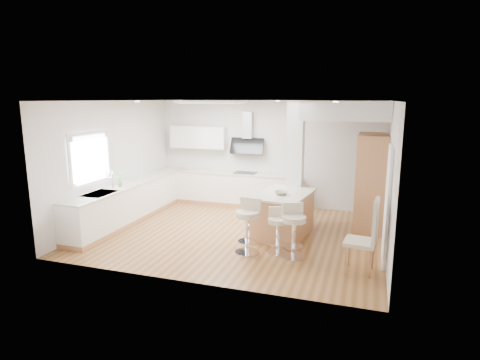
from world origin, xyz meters
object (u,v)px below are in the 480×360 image
at_px(bar_stool_b, 278,228).
at_px(dining_chair, 368,234).
at_px(bar_stool_c, 294,228).
at_px(bar_stool_a, 248,223).
at_px(peninsula, 283,214).

relative_size(bar_stool_b, dining_chair, 0.68).
bearing_deg(bar_stool_c, dining_chair, -33.93).
distance_m(bar_stool_b, dining_chair, 1.64).
bearing_deg(bar_stool_c, bar_stool_b, 141.01).
bearing_deg(bar_stool_a, peninsula, 74.48).
xyz_separation_m(peninsula, bar_stool_b, (0.12, -1.02, 0.02)).
xyz_separation_m(peninsula, dining_chair, (1.70, -1.41, 0.21)).
distance_m(bar_stool_b, bar_stool_c, 0.34).
xyz_separation_m(bar_stool_b, dining_chair, (1.58, -0.39, 0.19)).
distance_m(bar_stool_a, dining_chair, 2.13).
relative_size(bar_stool_a, bar_stool_c, 1.04).
distance_m(bar_stool_a, bar_stool_b, 0.57).
bearing_deg(dining_chair, bar_stool_a, 179.90).
bearing_deg(dining_chair, bar_stool_b, 172.32).
relative_size(bar_stool_b, bar_stool_c, 0.87).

